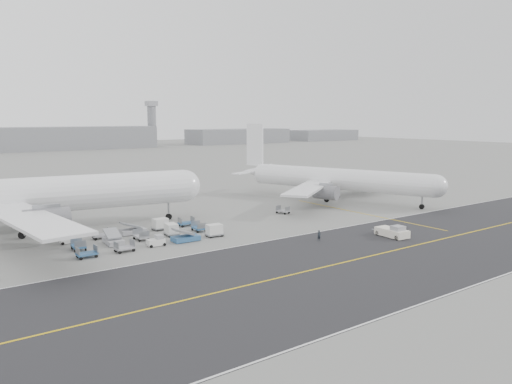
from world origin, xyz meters
TOP-DOWN VIEW (x-y plane):
  - ground at (0.00, 0.00)m, footprint 700.00×700.00m
  - taxiway at (5.02, -17.98)m, footprint 220.00×59.00m
  - horizon_buildings at (30.00, 260.00)m, footprint 520.00×28.00m
  - control_tower at (100.00, 265.00)m, footprint 7.00×7.00m
  - airliner_a at (-31.01, 26.37)m, footprint 64.85×63.74m
  - airliner_b at (36.84, 20.40)m, footprint 49.40×50.32m
  - pushback_tug at (18.49, -12.24)m, footprint 3.02×7.38m
  - jet_bridge at (52.66, 21.98)m, footprint 14.75×5.04m
  - gse_cluster at (-16.10, 10.32)m, footprint 29.17×18.15m
  - stray_dolly at (16.63, 14.60)m, footprint 2.25×2.99m
  - ground_crew_a at (6.66, -7.07)m, footprint 0.70×0.51m

SIDE VIEW (x-z plane):
  - ground at x=0.00m, z-range 0.00..0.00m
  - horizon_buildings at x=30.00m, z-range -14.00..14.00m
  - gse_cluster at x=-16.10m, z-range -1.09..1.09m
  - stray_dolly at x=16.63m, z-range -0.82..0.82m
  - taxiway at x=5.02m, z-range -0.01..0.03m
  - pushback_tug at x=18.49m, z-range -0.19..1.91m
  - ground_crew_a at x=6.66m, z-range 0.00..1.77m
  - jet_bridge at x=52.66m, z-range 1.08..6.58m
  - airliner_b at x=36.84m, z-range -3.85..14.33m
  - airliner_a at x=-31.01m, z-range -4.77..17.68m
  - control_tower at x=100.00m, z-range 0.63..31.88m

